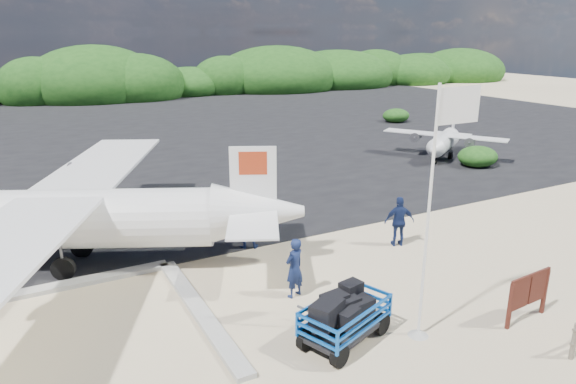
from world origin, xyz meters
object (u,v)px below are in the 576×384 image
flagpole (418,335)px  crew_b (246,224)px  crew_c (399,221)px  baggage_cart (344,341)px  crew_a (294,268)px  aircraft_large (319,145)px  signboard (524,320)px

flagpole → crew_b: bearing=102.7°
crew_c → baggage_cart: bearing=62.0°
crew_a → crew_c: bearing=177.8°
baggage_cart → crew_c: 7.02m
baggage_cart → crew_b: crew_b is taller
flagpole → crew_c: 6.25m
baggage_cart → flagpole: bearing=-41.0°
crew_c → aircraft_large: 18.30m
baggage_cart → crew_a: bearing=69.7°
baggage_cart → crew_b: size_ratio=1.43×
crew_a → crew_c: (5.41, 1.62, 0.02)m
baggage_cart → signboard: 5.32m
flagpole → signboard: flagpole is taller
baggage_cart → crew_c: (5.41, 4.38, 0.97)m
signboard → crew_c: (0.31, 5.93, 0.97)m
signboard → baggage_cart: bearing=159.0°
baggage_cart → crew_b: bearing=68.0°
flagpole → crew_a: size_ratio=3.51×
crew_b → aircraft_large: (12.02, 14.43, -0.94)m
crew_a → crew_c: 5.65m
flagpole → crew_b: 7.88m
flagpole → aircraft_large: flagpole is taller
signboard → crew_c: size_ratio=0.93×
flagpole → crew_a: (-1.92, 3.47, 0.95)m
baggage_cart → aircraft_large: bearing=39.7°
flagpole → signboard: bearing=-14.8°
crew_a → flagpole: bearing=100.0°
crew_a → crew_b: 4.16m
crew_a → signboard: bearing=120.9°
crew_c → aircraft_large: aircraft_large is taller
baggage_cart → crew_c: size_ratio=1.38×
signboard → crew_a: 6.75m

